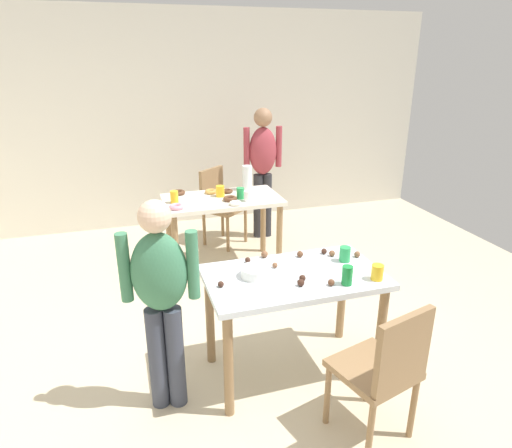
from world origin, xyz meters
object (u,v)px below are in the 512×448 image
at_px(mixing_bowl, 256,272).
at_px(person_girl_near, 161,292).
at_px(person_adult_far, 263,162).
at_px(soda_can, 347,275).
at_px(pitcher_far, 247,178).
at_px(dining_table_far, 222,209).
at_px(chair_near_table, 385,367).
at_px(chair_far_table, 219,202).
at_px(dining_table_near, 294,290).

bearing_deg(mixing_bowl, person_girl_near, -169.39).
xyz_separation_m(person_girl_near, person_adult_far, (1.43, 2.50, 0.11)).
height_order(person_girl_near, soda_can, person_girl_near).
bearing_deg(pitcher_far, dining_table_far, -147.94).
bearing_deg(mixing_bowl, dining_table_far, 84.07).
bearing_deg(chair_near_table, chair_far_table, 93.91).
bearing_deg(chair_far_table, chair_near_table, -86.09).
bearing_deg(chair_far_table, person_girl_near, -109.91).
relative_size(mixing_bowl, pitcher_far, 0.73).
bearing_deg(soda_can, chair_near_table, -90.56).
bearing_deg(person_adult_far, chair_far_table, -176.79).
height_order(chair_far_table, mixing_bowl, chair_far_table).
relative_size(dining_table_far, soda_can, 9.39).
bearing_deg(soda_can, mixing_bowl, 152.26).
distance_m(chair_far_table, mixing_bowl, 2.39).
distance_m(dining_table_far, pitcher_far, 0.45).
bearing_deg(soda_can, dining_table_far, 99.56).
relative_size(chair_far_table, pitcher_far, 3.39).
distance_m(dining_table_far, chair_near_table, 2.47).
bearing_deg(chair_far_table, pitcher_far, -66.27).
bearing_deg(pitcher_far, soda_can, -89.64).
bearing_deg(dining_table_near, chair_near_table, -70.07).
distance_m(chair_far_table, pitcher_far, 0.63).
height_order(dining_table_far, chair_near_table, chair_near_table).
xyz_separation_m(dining_table_near, person_adult_far, (0.58, 2.43, 0.28)).
xyz_separation_m(chair_far_table, person_adult_far, (0.53, 0.03, 0.42)).
height_order(person_adult_far, pitcher_far, person_adult_far).
xyz_separation_m(mixing_bowl, soda_can, (0.51, -0.27, 0.03)).
bearing_deg(chair_near_table, person_adult_far, 84.16).
distance_m(dining_table_near, mixing_bowl, 0.29).
bearing_deg(mixing_bowl, dining_table_near, -10.69).
bearing_deg(dining_table_near, person_girl_near, -175.50).
height_order(person_girl_near, person_adult_far, person_adult_far).
relative_size(person_girl_near, person_adult_far, 0.89).
height_order(mixing_bowl, soda_can, soda_can).
bearing_deg(person_girl_near, dining_table_near, 4.50).
distance_m(person_girl_near, person_adult_far, 2.88).
bearing_deg(person_girl_near, dining_table_far, 66.62).
height_order(dining_table_far, soda_can, soda_can).
relative_size(dining_table_far, pitcher_far, 4.46).
xyz_separation_m(dining_table_near, chair_near_table, (0.25, -0.70, -0.14)).
xyz_separation_m(dining_table_far, chair_far_table, (0.11, 0.66, -0.14)).
bearing_deg(dining_table_far, chair_near_table, -82.42).
height_order(soda_can, pitcher_far, pitcher_far).
bearing_deg(chair_far_table, soda_can, -85.26).
height_order(person_adult_far, mixing_bowl, person_adult_far).
relative_size(chair_near_table, chair_far_table, 1.00).
xyz_separation_m(dining_table_near, mixing_bowl, (-0.25, 0.05, 0.15)).
relative_size(dining_table_near, soda_can, 9.36).
bearing_deg(dining_table_far, mixing_bowl, -95.93).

